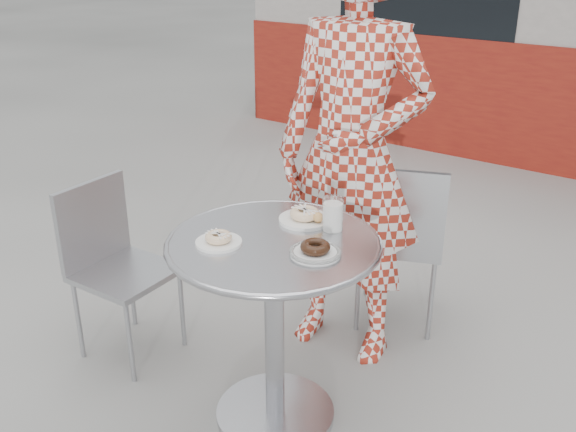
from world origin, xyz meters
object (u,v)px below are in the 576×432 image
Objects in this scene: plate_near at (219,240)px; plate_checker at (315,251)px; chair_far at (398,271)px; seated_person at (352,156)px; chair_left at (128,304)px; milk_cup at (333,215)px; plate_far at (305,216)px; bistro_table at (274,287)px.

plate_checker is (0.32, 0.13, -0.00)m from plate_near.
chair_far is 0.46× the size of seated_person.
chair_left is 1.12m from milk_cup.
plate_far is at bearing -76.70° from chair_left.
chair_far is at bearing 95.68° from milk_cup.
plate_far reaches higher than chair_left.
plate_far is 1.20× the size of plate_near.
milk_cup reaches higher than plate_checker.
bistro_table is 4.42× the size of plate_checker.
bistro_table is 0.99m from chair_far.
bistro_table is 0.29m from plate_far.
milk_cup is at bearing 106.64° from plate_checker.
bistro_table is at bearing 44.30° from plate_near.
bistro_table is 0.98× the size of chair_left.
milk_cup reaches higher than bistro_table.
chair_far is 0.94m from milk_cup.
milk_cup is (0.07, -0.74, 0.58)m from chair_far.
plate_far is at bearing 64.28° from chair_far.
plate_far is at bearing 131.47° from plate_checker.
milk_cup is (0.92, 0.23, 0.59)m from chair_left.
chair_left is 4.89× the size of plate_near.
chair_far is 1.21m from plate_near.
milk_cup is at bearing -78.96° from chair_left.
chair_left is (-0.80, -0.03, -0.34)m from bistro_table.
milk_cup is (0.17, -0.41, -0.08)m from seated_person.
chair_left is at bearing -163.86° from plate_far.
plate_far is 0.13m from milk_cup.
bistro_table is 0.87m from chair_left.
milk_cup reaches higher than plate_near.
plate_near is (-0.09, -0.74, -0.13)m from seated_person.
bistro_table is at bearing -89.04° from plate_far.
milk_cup is (-0.06, 0.20, 0.04)m from plate_checker.
seated_person is at bearing -52.67° from chair_left.
plate_far reaches higher than bistro_table.
plate_far is at bearing 178.20° from milk_cup.
plate_near is 1.31× the size of milk_cup.
plate_near is 0.34m from plate_checker.
seated_person is 10.42× the size of plate_checker.
seated_person reaches higher than bistro_table.
plate_far is 1.57× the size of milk_cup.
plate_checker is at bearing 22.17° from plate_near.
milk_cup is (0.12, 0.20, 0.25)m from bistro_table.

